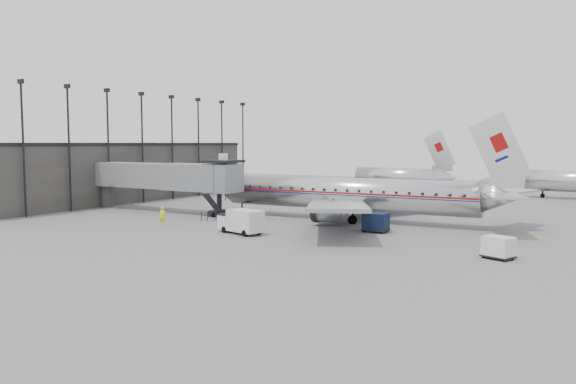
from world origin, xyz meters
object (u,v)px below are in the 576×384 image
at_px(baggage_cart_navy, 376,222).
at_px(ramp_worker, 162,216).
at_px(airliner, 351,194).
at_px(baggage_cart_white, 498,247).
at_px(service_van, 241,221).

relative_size(baggage_cart_navy, ramp_worker, 1.17).
bearing_deg(airliner, baggage_cart_white, -38.91).
relative_size(airliner, baggage_cart_white, 14.36).
bearing_deg(baggage_cart_white, baggage_cart_navy, 171.36).
bearing_deg(baggage_cart_white, ramp_worker, -158.18).
xyz_separation_m(airliner, baggage_cart_navy, (5.25, -6.07, -1.86)).
distance_m(baggage_cart_navy, baggage_cart_white, 13.91).
xyz_separation_m(service_van, baggage_cart_white, (22.34, 0.24, -0.31)).
bearing_deg(baggage_cart_navy, service_van, -145.35).
distance_m(airliner, baggage_cart_navy, 8.24).
height_order(baggage_cart_white, ramp_worker, ramp_worker).
bearing_deg(baggage_cart_white, airliner, 164.28).
relative_size(airliner, ramp_worker, 18.00).
height_order(airliner, baggage_cart_white, airliner).
xyz_separation_m(baggage_cart_white, ramp_worker, (-31.80, -0.41, 0.13)).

